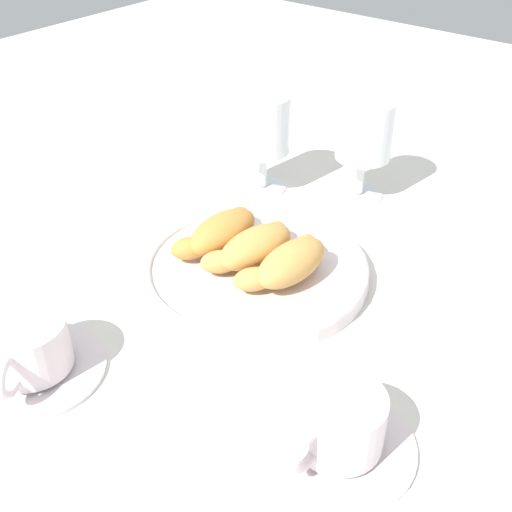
# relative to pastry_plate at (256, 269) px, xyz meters

# --- Properties ---
(ground_plane) EXTENTS (2.20, 2.20, 0.00)m
(ground_plane) POSITION_rel_pastry_plate_xyz_m (-0.02, -0.03, -0.01)
(ground_plane) COLOR silver
(pastry_plate) EXTENTS (0.26, 0.26, 0.02)m
(pastry_plate) POSITION_rel_pastry_plate_xyz_m (0.00, 0.00, 0.00)
(pastry_plate) COLOR silver
(pastry_plate) RESTS_ON ground_plane
(croissant_large) EXTENTS (0.14, 0.07, 0.04)m
(croissant_large) POSITION_rel_pastry_plate_xyz_m (0.00, -0.05, 0.03)
(croissant_large) COLOR #D6994C
(croissant_large) RESTS_ON pastry_plate
(croissant_small) EXTENTS (0.14, 0.08, 0.04)m
(croissant_small) POSITION_rel_pastry_plate_xyz_m (0.00, 0.00, 0.03)
(croissant_small) COLOR #D6994C
(croissant_small) RESTS_ON pastry_plate
(croissant_extra) EXTENTS (0.14, 0.07, 0.04)m
(croissant_extra) POSITION_rel_pastry_plate_xyz_m (0.00, 0.05, 0.03)
(croissant_extra) COLOR #CC893D
(croissant_extra) RESTS_ON pastry_plate
(coffee_cup_near) EXTENTS (0.14, 0.14, 0.06)m
(coffee_cup_near) POSITION_rel_pastry_plate_xyz_m (-0.26, 0.07, 0.01)
(coffee_cup_near) COLOR silver
(coffee_cup_near) RESTS_ON ground_plane
(coffee_cup_far) EXTENTS (0.14, 0.14, 0.06)m
(coffee_cup_far) POSITION_rel_pastry_plate_xyz_m (-0.15, -0.21, 0.01)
(coffee_cup_far) COLOR silver
(coffee_cup_far) RESTS_ON ground_plane
(juice_glass_left) EXTENTS (0.08, 0.08, 0.14)m
(juice_glass_left) POSITION_rel_pastry_plate_xyz_m (0.24, 0.01, 0.08)
(juice_glass_left) COLOR white
(juice_glass_left) RESTS_ON ground_plane
(juice_glass_right) EXTENTS (0.08, 0.08, 0.14)m
(juice_glass_right) POSITION_rel_pastry_plate_xyz_m (0.17, 0.13, 0.08)
(juice_glass_right) COLOR white
(juice_glass_right) RESTS_ON ground_plane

